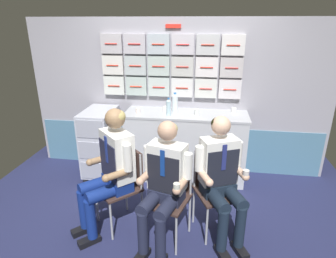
{
  "coord_description": "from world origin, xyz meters",
  "views": [
    {
      "loc": [
        0.45,
        -2.54,
        2.09
      ],
      "look_at": [
        0.04,
        0.24,
        1.03
      ],
      "focal_mm": 30.65,
      "sensor_mm": 36.0,
      "label": 1
    }
  ],
  "objects_px": {
    "crew_member_left": "(111,166)",
    "crew_member_right": "(164,181)",
    "folding_chair_left": "(126,178)",
    "crew_member_by_counter": "(222,175)",
    "folding_chair_by_counter": "(214,181)",
    "service_trolley": "(101,141)",
    "folding_chair_right": "(171,188)",
    "paper_cup_blue": "(138,110)",
    "water_bottle_clear": "(169,107)"
  },
  "relations": [
    {
      "from": "crew_member_by_counter",
      "to": "paper_cup_blue",
      "type": "bearing_deg",
      "value": 135.27
    },
    {
      "from": "crew_member_by_counter",
      "to": "folding_chair_right",
      "type": "bearing_deg",
      "value": -175.66
    },
    {
      "from": "water_bottle_clear",
      "to": "paper_cup_blue",
      "type": "distance_m",
      "value": 0.43
    },
    {
      "from": "crew_member_left",
      "to": "crew_member_by_counter",
      "type": "height_order",
      "value": "crew_member_left"
    },
    {
      "from": "crew_member_by_counter",
      "to": "folding_chair_by_counter",
      "type": "bearing_deg",
      "value": 114.58
    },
    {
      "from": "folding_chair_by_counter",
      "to": "paper_cup_blue",
      "type": "relative_size",
      "value": 13.63
    },
    {
      "from": "crew_member_left",
      "to": "crew_member_right",
      "type": "height_order",
      "value": "crew_member_left"
    },
    {
      "from": "folding_chair_right",
      "to": "crew_member_by_counter",
      "type": "distance_m",
      "value": 0.52
    },
    {
      "from": "folding_chair_right",
      "to": "service_trolley",
      "type": "bearing_deg",
      "value": 136.71
    },
    {
      "from": "folding_chair_right",
      "to": "folding_chair_by_counter",
      "type": "bearing_deg",
      "value": 23.45
    },
    {
      "from": "folding_chair_left",
      "to": "crew_member_right",
      "type": "height_order",
      "value": "crew_member_right"
    },
    {
      "from": "crew_member_by_counter",
      "to": "water_bottle_clear",
      "type": "relative_size",
      "value": 5.5
    },
    {
      "from": "folding_chair_by_counter",
      "to": "crew_member_by_counter",
      "type": "distance_m",
      "value": 0.23
    },
    {
      "from": "crew_member_by_counter",
      "to": "crew_member_left",
      "type": "bearing_deg",
      "value": -178.33
    },
    {
      "from": "crew_member_right",
      "to": "water_bottle_clear",
      "type": "distance_m",
      "value": 1.29
    },
    {
      "from": "crew_member_right",
      "to": "paper_cup_blue",
      "type": "distance_m",
      "value": 1.42
    },
    {
      "from": "crew_member_left",
      "to": "crew_member_by_counter",
      "type": "distance_m",
      "value": 1.1
    },
    {
      "from": "folding_chair_left",
      "to": "crew_member_right",
      "type": "distance_m",
      "value": 0.55
    },
    {
      "from": "folding_chair_right",
      "to": "crew_member_right",
      "type": "distance_m",
      "value": 0.23
    },
    {
      "from": "crew_member_right",
      "to": "service_trolley",
      "type": "bearing_deg",
      "value": 131.68
    },
    {
      "from": "folding_chair_by_counter",
      "to": "crew_member_right",
      "type": "bearing_deg",
      "value": -144.08
    },
    {
      "from": "service_trolley",
      "to": "crew_member_right",
      "type": "height_order",
      "value": "crew_member_right"
    },
    {
      "from": "folding_chair_left",
      "to": "crew_member_by_counter",
      "type": "relative_size",
      "value": 0.68
    },
    {
      "from": "service_trolley",
      "to": "paper_cup_blue",
      "type": "bearing_deg",
      "value": 4.43
    },
    {
      "from": "folding_chair_left",
      "to": "folding_chair_by_counter",
      "type": "height_order",
      "value": "same"
    },
    {
      "from": "crew_member_left",
      "to": "folding_chair_by_counter",
      "type": "relative_size",
      "value": 1.53
    },
    {
      "from": "crew_member_by_counter",
      "to": "water_bottle_clear",
      "type": "bearing_deg",
      "value": 122.97
    },
    {
      "from": "service_trolley",
      "to": "folding_chair_left",
      "type": "xyz_separation_m",
      "value": [
        0.64,
        -0.96,
        0.02
      ]
    },
    {
      "from": "service_trolley",
      "to": "water_bottle_clear",
      "type": "relative_size",
      "value": 4.17
    },
    {
      "from": "folding_chair_by_counter",
      "to": "paper_cup_blue",
      "type": "distance_m",
      "value": 1.45
    },
    {
      "from": "folding_chair_by_counter",
      "to": "crew_member_left",
      "type": "bearing_deg",
      "value": -170.17
    },
    {
      "from": "folding_chair_right",
      "to": "folding_chair_by_counter",
      "type": "relative_size",
      "value": 1.0
    },
    {
      "from": "folding_chair_right",
      "to": "crew_member_by_counter",
      "type": "xyz_separation_m",
      "value": [
        0.49,
        0.04,
        0.17
      ]
    },
    {
      "from": "folding_chair_right",
      "to": "paper_cup_blue",
      "type": "height_order",
      "value": "paper_cup_blue"
    },
    {
      "from": "service_trolley",
      "to": "crew_member_left",
      "type": "relative_size",
      "value": 0.73
    },
    {
      "from": "paper_cup_blue",
      "to": "water_bottle_clear",
      "type": "bearing_deg",
      "value": -6.18
    },
    {
      "from": "service_trolley",
      "to": "folding_chair_left",
      "type": "height_order",
      "value": "service_trolley"
    },
    {
      "from": "crew_member_right",
      "to": "folding_chair_by_counter",
      "type": "distance_m",
      "value": 0.6
    },
    {
      "from": "folding_chair_left",
      "to": "paper_cup_blue",
      "type": "height_order",
      "value": "paper_cup_blue"
    },
    {
      "from": "service_trolley",
      "to": "folding_chair_by_counter",
      "type": "bearing_deg",
      "value": -29.6
    },
    {
      "from": "crew_member_left",
      "to": "folding_chair_by_counter",
      "type": "height_order",
      "value": "crew_member_left"
    },
    {
      "from": "crew_member_right",
      "to": "folding_chair_right",
      "type": "bearing_deg",
      "value": 74.01
    },
    {
      "from": "folding_chair_left",
      "to": "crew_member_by_counter",
      "type": "distance_m",
      "value": 1.01
    },
    {
      "from": "service_trolley",
      "to": "crew_member_right",
      "type": "relative_size",
      "value": 0.76
    },
    {
      "from": "folding_chair_left",
      "to": "folding_chair_by_counter",
      "type": "distance_m",
      "value": 0.93
    },
    {
      "from": "service_trolley",
      "to": "crew_member_left",
      "type": "bearing_deg",
      "value": -63.62
    },
    {
      "from": "folding_chair_by_counter",
      "to": "water_bottle_clear",
      "type": "distance_m",
      "value": 1.19
    },
    {
      "from": "crew_member_right",
      "to": "crew_member_by_counter",
      "type": "distance_m",
      "value": 0.57
    },
    {
      "from": "crew_member_right",
      "to": "folding_chair_by_counter",
      "type": "height_order",
      "value": "crew_member_right"
    },
    {
      "from": "service_trolley",
      "to": "folding_chair_by_counter",
      "type": "height_order",
      "value": "service_trolley"
    }
  ]
}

